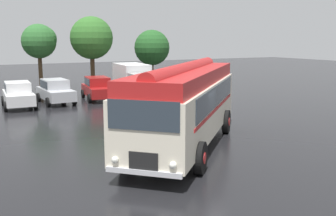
{
  "coord_description": "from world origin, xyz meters",
  "views": [
    {
      "loc": [
        -7.54,
        -12.73,
        4.45
      ],
      "look_at": [
        0.5,
        2.44,
        1.4
      ],
      "focal_mm": 42.0,
      "sensor_mm": 36.0,
      "label": 1
    }
  ],
  "objects_px": {
    "car_near_left": "(18,94)",
    "car_mid_left": "(55,91)",
    "car_mid_right": "(98,88)",
    "vintage_bus": "(185,102)",
    "box_van": "(134,79)"
  },
  "relations": [
    {
      "from": "car_mid_left",
      "to": "car_mid_right",
      "type": "height_order",
      "value": "same"
    },
    {
      "from": "car_mid_left",
      "to": "car_mid_right",
      "type": "relative_size",
      "value": 0.98
    },
    {
      "from": "car_near_left",
      "to": "car_mid_right",
      "type": "xyz_separation_m",
      "value": [
        5.61,
        0.75,
        0.0
      ]
    },
    {
      "from": "car_mid_right",
      "to": "vintage_bus",
      "type": "bearing_deg",
      "value": -93.27
    },
    {
      "from": "car_near_left",
      "to": "box_van",
      "type": "height_order",
      "value": "box_van"
    },
    {
      "from": "car_near_left",
      "to": "box_van",
      "type": "xyz_separation_m",
      "value": [
        8.49,
        0.67,
        0.52
      ]
    },
    {
      "from": "car_near_left",
      "to": "car_mid_left",
      "type": "xyz_separation_m",
      "value": [
        2.51,
        0.56,
        0.0
      ]
    },
    {
      "from": "car_near_left",
      "to": "car_mid_right",
      "type": "relative_size",
      "value": 0.98
    },
    {
      "from": "car_near_left",
      "to": "car_mid_right",
      "type": "distance_m",
      "value": 5.66
    },
    {
      "from": "vintage_bus",
      "to": "car_mid_left",
      "type": "distance_m",
      "value": 14.07
    },
    {
      "from": "vintage_bus",
      "to": "box_van",
      "type": "relative_size",
      "value": 1.51
    },
    {
      "from": "vintage_bus",
      "to": "car_mid_left",
      "type": "bearing_deg",
      "value": 99.42
    },
    {
      "from": "vintage_bus",
      "to": "car_mid_right",
      "type": "relative_size",
      "value": 2.05
    },
    {
      "from": "vintage_bus",
      "to": "car_mid_right",
      "type": "bearing_deg",
      "value": 86.73
    },
    {
      "from": "vintage_bus",
      "to": "car_mid_right",
      "type": "height_order",
      "value": "vintage_bus"
    }
  ]
}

